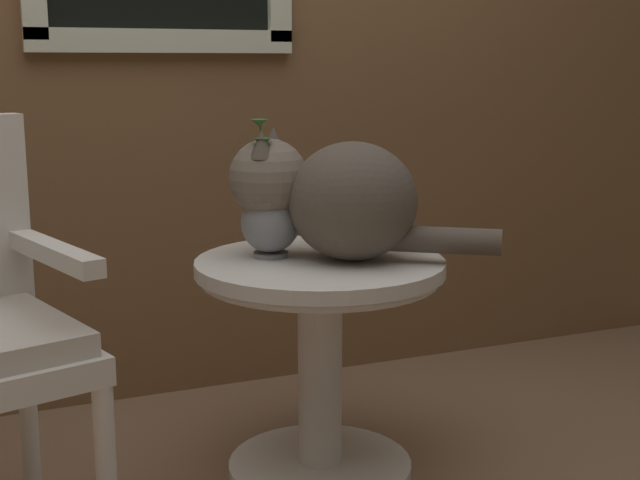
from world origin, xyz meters
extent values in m
cube|color=beige|center=(0.06, 0.84, 1.12)|extent=(0.81, 0.03, 0.07)
cylinder|color=silver|center=(0.27, 0.14, 0.01)|extent=(0.48, 0.48, 0.03)
cylinder|color=silver|center=(0.27, 0.14, 0.28)|extent=(0.11, 0.11, 0.51)
cylinder|color=silver|center=(0.27, 0.14, 0.55)|extent=(0.63, 0.63, 0.03)
torus|color=silver|center=(0.27, 0.14, 0.53)|extent=(0.60, 0.60, 0.02)
cylinder|color=silver|center=(-0.31, -0.12, 0.21)|extent=(0.04, 0.04, 0.42)
cylinder|color=silver|center=(-0.43, 0.31, 0.21)|extent=(0.04, 0.04, 0.42)
cube|color=silver|center=(-0.38, 0.09, 0.66)|extent=(0.17, 0.44, 0.04)
ellipsoid|color=brown|center=(0.35, 0.11, 0.72)|extent=(0.43, 0.43, 0.30)
sphere|color=#76695D|center=(0.17, 0.23, 0.77)|extent=(0.20, 0.20, 0.20)
cone|color=brown|center=(0.20, 0.28, 0.86)|extent=(0.06, 0.06, 0.07)
cone|color=brown|center=(0.14, 0.19, 0.86)|extent=(0.06, 0.06, 0.07)
cylinder|color=brown|center=(0.53, -0.02, 0.63)|extent=(0.27, 0.22, 0.07)
cylinder|color=gray|center=(0.17, 0.22, 0.58)|extent=(0.09, 0.09, 0.01)
ellipsoid|color=gray|center=(0.17, 0.22, 0.66)|extent=(0.15, 0.15, 0.15)
cylinder|color=gray|center=(0.17, 0.22, 0.74)|extent=(0.08, 0.08, 0.05)
torus|color=gray|center=(0.17, 0.22, 0.77)|extent=(0.10, 0.10, 0.02)
cylinder|color=#387533|center=(0.16, 0.22, 0.84)|extent=(0.03, 0.01, 0.15)
cone|color=#387533|center=(0.14, 0.22, 0.91)|extent=(0.04, 0.04, 0.02)
cylinder|color=#387533|center=(0.16, 0.21, 0.82)|extent=(0.03, 0.03, 0.10)
cone|color=#387533|center=(0.14, 0.20, 0.87)|extent=(0.04, 0.04, 0.02)
cylinder|color=#387533|center=(0.16, 0.21, 0.81)|extent=(0.03, 0.03, 0.09)
cone|color=#387533|center=(0.14, 0.19, 0.85)|extent=(0.04, 0.04, 0.02)
camera|label=1|loc=(-0.56, -1.86, 1.06)|focal=49.77mm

